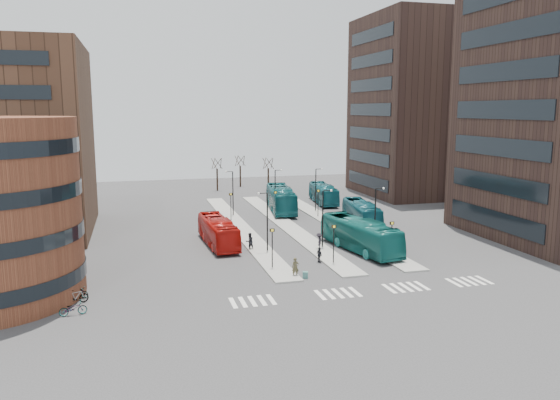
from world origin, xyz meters
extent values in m
plane|color=#323234|center=(0.00, 0.00, 0.00)|extent=(160.00, 160.00, 0.00)
cube|color=gray|center=(-4.00, 30.00, 0.07)|extent=(2.50, 45.00, 0.15)
cube|color=gray|center=(2.00, 30.00, 0.07)|extent=(2.50, 45.00, 0.15)
cube|color=gray|center=(8.00, 30.00, 0.07)|extent=(2.50, 45.00, 0.15)
cube|color=#1B2798|center=(-2.31, 8.48, 0.29)|extent=(0.56, 0.51, 0.58)
imported|color=#B3130D|center=(-7.89, 22.13, 1.50)|extent=(3.14, 10.89, 3.00)
imported|color=#135F5B|center=(6.01, 15.97, 1.67)|extent=(4.72, 12.32, 3.35)
imported|color=#12565D|center=(3.84, 39.48, 1.79)|extent=(4.76, 13.14, 3.58)
imported|color=#135260|center=(11.36, 27.92, 1.49)|extent=(3.97, 10.98, 2.99)
imported|color=#145A65|center=(12.04, 44.38, 1.50)|extent=(3.76, 11.01, 3.01)
imported|color=#47422A|center=(-3.04, 9.07, 0.86)|extent=(0.66, 0.47, 1.73)
imported|color=black|center=(-5.03, 19.16, 0.92)|extent=(1.06, 0.93, 1.84)
imported|color=black|center=(0.50, 12.88, 0.75)|extent=(0.55, 0.94, 1.50)
imported|color=black|center=(2.02, 17.43, 0.90)|extent=(1.01, 1.31, 1.79)
imported|color=gray|center=(-21.00, 4.52, 0.50)|extent=(2.00, 0.98, 1.00)
imported|color=gray|center=(-21.00, 6.89, 0.56)|extent=(1.91, 1.16, 1.11)
imported|color=gray|center=(-21.00, 8.31, 0.43)|extent=(1.73, 1.07, 0.86)
cube|color=silver|center=(-9.50, 4.00, 0.01)|extent=(0.35, 2.40, 0.01)
cube|color=silver|center=(-8.75, 4.00, 0.01)|extent=(0.35, 2.40, 0.01)
cube|color=silver|center=(-8.00, 4.00, 0.01)|extent=(0.35, 2.40, 0.01)
cube|color=silver|center=(-7.25, 4.00, 0.01)|extent=(0.35, 2.40, 0.01)
cube|color=silver|center=(-6.50, 4.00, 0.01)|extent=(0.35, 2.40, 0.01)
cube|color=silver|center=(-2.50, 4.00, 0.01)|extent=(0.35, 2.40, 0.01)
cube|color=silver|center=(-1.75, 4.00, 0.01)|extent=(0.35, 2.40, 0.01)
cube|color=silver|center=(-1.00, 4.00, 0.01)|extent=(0.35, 2.40, 0.01)
cube|color=silver|center=(-0.25, 4.00, 0.01)|extent=(0.35, 2.40, 0.01)
cube|color=silver|center=(0.50, 4.00, 0.01)|extent=(0.35, 2.40, 0.01)
cube|color=silver|center=(3.50, 4.00, 0.01)|extent=(0.35, 2.40, 0.01)
cube|color=silver|center=(4.25, 4.00, 0.01)|extent=(0.35, 2.40, 0.01)
cube|color=silver|center=(5.00, 4.00, 0.01)|extent=(0.35, 2.40, 0.01)
cube|color=silver|center=(5.75, 4.00, 0.01)|extent=(0.35, 2.40, 0.01)
cube|color=silver|center=(6.50, 4.00, 0.01)|extent=(0.35, 2.40, 0.01)
cube|color=silver|center=(9.50, 4.00, 0.01)|extent=(0.35, 2.40, 0.01)
cube|color=silver|center=(10.25, 4.00, 0.01)|extent=(0.35, 2.40, 0.01)
cube|color=silver|center=(11.00, 4.00, 0.01)|extent=(0.35, 2.40, 0.01)
cube|color=silver|center=(11.75, 4.00, 0.01)|extent=(0.35, 2.40, 0.01)
cube|color=silver|center=(12.50, 4.00, 0.01)|extent=(0.35, 2.40, 0.01)
cube|color=black|center=(21.94, 16.00, 2.50)|extent=(0.12, 16.00, 2.00)
cube|color=black|center=(21.94, 16.00, 6.50)|extent=(0.12, 16.00, 2.00)
cube|color=black|center=(21.94, 16.00, 10.50)|extent=(0.12, 16.00, 2.00)
cube|color=black|center=(21.94, 16.00, 14.50)|extent=(0.12, 16.00, 2.00)
cube|color=black|center=(21.94, 16.00, 18.50)|extent=(0.12, 16.00, 2.00)
cube|color=black|center=(21.94, 16.00, 22.50)|extent=(0.12, 16.00, 2.00)
cube|color=#33221C|center=(32.00, 50.00, 15.00)|extent=(20.00, 20.00, 30.00)
cube|color=black|center=(21.94, 50.00, 2.50)|extent=(0.12, 16.00, 2.00)
cube|color=black|center=(21.94, 50.00, 6.50)|extent=(0.12, 16.00, 2.00)
cube|color=black|center=(21.94, 50.00, 10.50)|extent=(0.12, 16.00, 2.00)
cube|color=black|center=(21.94, 50.00, 14.50)|extent=(0.12, 16.00, 2.00)
cube|color=black|center=(21.94, 50.00, 18.50)|extent=(0.12, 16.00, 2.00)
cube|color=black|center=(21.94, 50.00, 22.50)|extent=(0.12, 16.00, 2.00)
cube|color=black|center=(21.94, 50.00, 26.50)|extent=(0.12, 16.00, 2.00)
cylinder|color=black|center=(-4.40, 12.00, 1.90)|extent=(0.10, 0.10, 3.50)
cube|color=black|center=(-4.40, 12.00, 3.65)|extent=(0.45, 0.10, 0.30)
cube|color=yellow|center=(-4.40, 11.94, 3.65)|extent=(0.20, 0.02, 0.20)
cylinder|color=black|center=(-4.40, 34.00, 1.90)|extent=(0.10, 0.10, 3.50)
cube|color=black|center=(-4.40, 34.00, 3.65)|extent=(0.45, 0.10, 0.30)
cube|color=yellow|center=(-4.40, 33.94, 3.65)|extent=(0.20, 0.02, 0.20)
cylinder|color=black|center=(1.60, 12.00, 1.90)|extent=(0.10, 0.10, 3.50)
cube|color=black|center=(1.60, 12.00, 3.65)|extent=(0.45, 0.10, 0.30)
cube|color=yellow|center=(1.60, 11.94, 3.65)|extent=(0.20, 0.02, 0.20)
cylinder|color=black|center=(1.60, 34.00, 1.90)|extent=(0.10, 0.10, 3.50)
cube|color=black|center=(1.60, 34.00, 3.65)|extent=(0.45, 0.10, 0.30)
cube|color=yellow|center=(1.60, 33.94, 3.65)|extent=(0.20, 0.02, 0.20)
cylinder|color=black|center=(7.60, 12.00, 1.90)|extent=(0.10, 0.10, 3.50)
cube|color=black|center=(7.60, 12.00, 3.65)|extent=(0.45, 0.10, 0.30)
cube|color=yellow|center=(7.60, 11.94, 3.65)|extent=(0.20, 0.02, 0.20)
cylinder|color=black|center=(7.60, 34.00, 1.90)|extent=(0.10, 0.10, 3.50)
cube|color=black|center=(7.60, 34.00, 3.65)|extent=(0.45, 0.10, 0.30)
cube|color=yellow|center=(7.60, 33.94, 3.65)|extent=(0.20, 0.02, 0.20)
cylinder|color=black|center=(-3.40, 18.00, 3.15)|extent=(0.14, 0.14, 6.00)
cylinder|color=black|center=(-3.85, 18.00, 6.15)|extent=(0.90, 0.08, 0.08)
sphere|color=silver|center=(-4.30, 18.00, 6.15)|extent=(0.24, 0.24, 0.24)
cylinder|color=black|center=(-3.40, 38.00, 3.15)|extent=(0.14, 0.14, 6.00)
cylinder|color=black|center=(-3.85, 38.00, 6.15)|extent=(0.90, 0.08, 0.08)
sphere|color=silver|center=(-4.30, 38.00, 6.15)|extent=(0.24, 0.24, 0.24)
cylinder|color=black|center=(2.60, 18.00, 3.15)|extent=(0.14, 0.14, 6.00)
cylinder|color=black|center=(3.05, 18.00, 6.15)|extent=(0.90, 0.08, 0.08)
sphere|color=silver|center=(3.50, 18.00, 6.15)|extent=(0.24, 0.24, 0.24)
cylinder|color=black|center=(2.60, 38.00, 3.15)|extent=(0.14, 0.14, 6.00)
cylinder|color=black|center=(3.05, 38.00, 6.15)|extent=(0.90, 0.08, 0.08)
sphere|color=silver|center=(3.50, 38.00, 6.15)|extent=(0.24, 0.24, 0.24)
cylinder|color=black|center=(8.60, 18.00, 3.15)|extent=(0.14, 0.14, 6.00)
cylinder|color=black|center=(9.05, 18.00, 6.15)|extent=(0.90, 0.08, 0.08)
sphere|color=silver|center=(9.50, 18.00, 6.15)|extent=(0.24, 0.24, 0.24)
cylinder|color=black|center=(8.60, 38.00, 3.15)|extent=(0.14, 0.14, 6.00)
cylinder|color=black|center=(9.05, 38.00, 6.15)|extent=(0.90, 0.08, 0.08)
sphere|color=silver|center=(9.50, 38.00, 6.15)|extent=(0.24, 0.24, 0.24)
cylinder|color=black|center=(-2.00, 62.00, 2.00)|extent=(0.30, 0.30, 4.00)
cylinder|color=black|center=(-1.30, 62.00, 4.90)|extent=(0.10, 1.56, 1.95)
cylinder|color=black|center=(-1.78, 62.67, 4.90)|extent=(1.48, 0.59, 1.97)
cylinder|color=black|center=(-2.57, 62.41, 4.90)|extent=(0.90, 1.31, 1.99)
cylinder|color=black|center=(-2.57, 61.59, 4.90)|extent=(0.89, 1.31, 1.99)
cylinder|color=black|center=(-1.79, 61.33, 4.90)|extent=(1.48, 0.58, 1.97)
cylinder|color=black|center=(3.00, 66.00, 2.00)|extent=(0.30, 0.30, 4.00)
cylinder|color=black|center=(3.70, 66.00, 4.90)|extent=(0.10, 1.56, 1.95)
cylinder|color=black|center=(3.22, 66.67, 4.90)|extent=(1.48, 0.59, 1.97)
cylinder|color=black|center=(2.43, 66.41, 4.90)|extent=(0.90, 1.31, 1.99)
cylinder|color=black|center=(2.43, 65.59, 4.90)|extent=(0.89, 1.31, 1.99)
cylinder|color=black|center=(3.21, 65.33, 4.90)|extent=(1.48, 0.58, 1.97)
cylinder|color=black|center=(7.00, 60.00, 2.00)|extent=(0.30, 0.30, 4.00)
cylinder|color=black|center=(7.70, 60.00, 4.90)|extent=(0.10, 1.56, 1.95)
cylinder|color=black|center=(7.22, 60.67, 4.90)|extent=(1.48, 0.59, 1.97)
cylinder|color=black|center=(6.43, 60.41, 4.90)|extent=(0.90, 1.31, 1.99)
cylinder|color=black|center=(6.43, 59.59, 4.90)|extent=(0.89, 1.31, 1.99)
cylinder|color=black|center=(7.21, 59.33, 4.90)|extent=(1.48, 0.58, 1.97)
camera|label=1|loc=(-16.30, -35.20, 14.58)|focal=35.00mm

